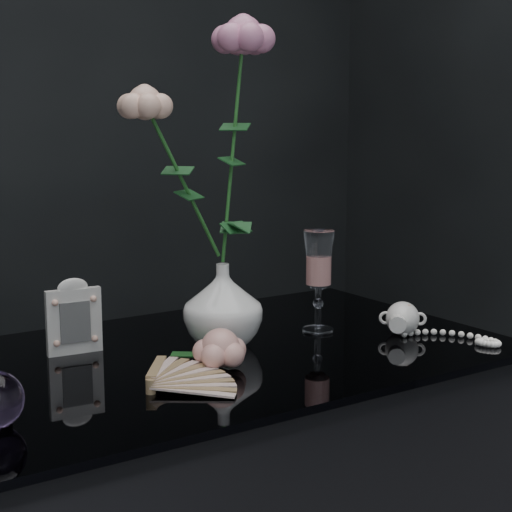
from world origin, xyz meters
TOP-DOWN VIEW (x-y plane):
  - vase at (0.08, 0.07)m, footprint 0.13×0.13m
  - wine_glass at (0.27, 0.06)m, footprint 0.06×0.06m
  - picture_frame at (-0.15, 0.16)m, footprint 0.10×0.08m
  - paper_fan at (-0.13, -0.08)m, footprint 0.28×0.25m
  - loose_rose at (0.01, -0.03)m, footprint 0.14×0.19m
  - pearl_jar at (0.38, -0.04)m, footprint 0.29×0.30m
  - roses at (0.07, 0.08)m, footprint 0.27×0.11m

SIDE VIEW (x-z plane):
  - paper_fan at x=-0.13m, z-range 0.76..0.79m
  - pearl_jar at x=0.38m, z-range 0.76..0.82m
  - loose_rose at x=0.01m, z-range 0.76..0.82m
  - picture_frame at x=-0.15m, z-range 0.76..0.89m
  - vase at x=0.08m, z-range 0.76..0.90m
  - wine_glass at x=0.27m, z-range 0.76..0.94m
  - roses at x=0.07m, z-range 0.87..1.33m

